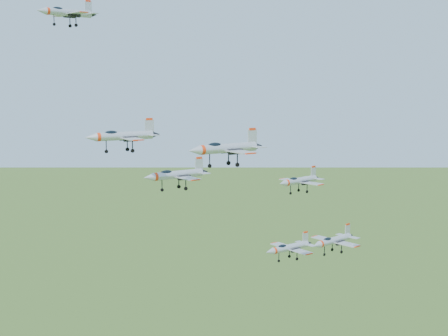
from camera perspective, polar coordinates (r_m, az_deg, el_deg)
jet_lead at (r=112.58m, az=-14.17°, el=13.63°), size 11.34×9.56×3.05m
jet_left_high at (r=99.20m, az=-9.26°, el=2.93°), size 12.49×10.26×3.35m
jet_right_high at (r=85.54m, az=0.18°, el=1.84°), size 12.24×10.10×3.27m
jet_left_low at (r=113.79m, az=-4.40°, el=-0.60°), size 13.72×11.37×3.67m
jet_right_low at (r=107.93m, az=6.90°, el=-1.15°), size 10.38×8.75×2.79m
jet_trail at (r=121.51m, az=5.96°, el=-7.23°), size 12.00×9.98×3.21m
jet_extra at (r=137.94m, az=9.97°, el=-6.53°), size 13.88×11.70×3.73m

